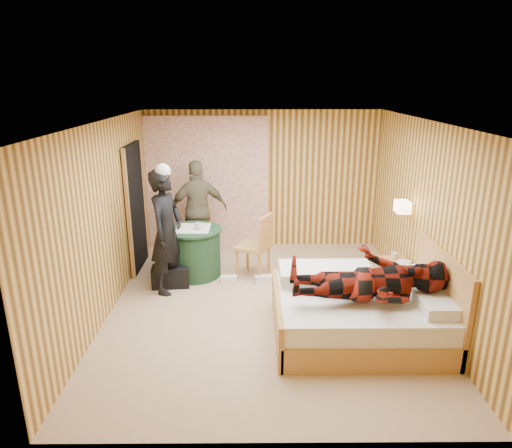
{
  "coord_description": "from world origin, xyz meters",
  "views": [
    {
      "loc": [
        -0.17,
        -5.68,
        2.99
      ],
      "look_at": [
        -0.13,
        0.45,
        1.05
      ],
      "focal_mm": 32.0,
      "sensor_mm": 36.0,
      "label": 1
    }
  ],
  "objects_px": {
    "wall_lamp": "(403,207)",
    "chair_far": "(199,229)",
    "bed": "(360,311)",
    "woman_standing": "(167,232)",
    "man_on_bed": "(371,269)",
    "round_table": "(194,251)",
    "chair_near": "(259,242)",
    "duffel_bag": "(171,276)",
    "man_at_table": "(198,210)",
    "nightstand": "(395,278)"
  },
  "relations": [
    {
      "from": "wall_lamp",
      "to": "chair_far",
      "type": "height_order",
      "value": "wall_lamp"
    },
    {
      "from": "bed",
      "to": "woman_standing",
      "type": "relative_size",
      "value": 1.1
    },
    {
      "from": "bed",
      "to": "woman_standing",
      "type": "height_order",
      "value": "woman_standing"
    },
    {
      "from": "wall_lamp",
      "to": "man_on_bed",
      "type": "bearing_deg",
      "value": -118.6
    },
    {
      "from": "man_on_bed",
      "to": "wall_lamp",
      "type": "bearing_deg",
      "value": 61.4
    },
    {
      "from": "round_table",
      "to": "chair_near",
      "type": "distance_m",
      "value": 1.04
    },
    {
      "from": "duffel_bag",
      "to": "man_at_table",
      "type": "height_order",
      "value": "man_at_table"
    },
    {
      "from": "wall_lamp",
      "to": "duffel_bag",
      "type": "height_order",
      "value": "wall_lamp"
    },
    {
      "from": "woman_standing",
      "to": "bed",
      "type": "bearing_deg",
      "value": -99.37
    },
    {
      "from": "round_table",
      "to": "man_on_bed",
      "type": "distance_m",
      "value": 3.1
    },
    {
      "from": "wall_lamp",
      "to": "bed",
      "type": "bearing_deg",
      "value": -123.85
    },
    {
      "from": "round_table",
      "to": "duffel_bag",
      "type": "bearing_deg",
      "value": -126.83
    },
    {
      "from": "man_at_table",
      "to": "duffel_bag",
      "type": "bearing_deg",
      "value": 57.55
    },
    {
      "from": "chair_near",
      "to": "duffel_bag",
      "type": "bearing_deg",
      "value": -51.84
    },
    {
      "from": "chair_far",
      "to": "round_table",
      "type": "bearing_deg",
      "value": -90.7
    },
    {
      "from": "nightstand",
      "to": "man_on_bed",
      "type": "bearing_deg",
      "value": -119.09
    },
    {
      "from": "wall_lamp",
      "to": "chair_near",
      "type": "bearing_deg",
      "value": 165.37
    },
    {
      "from": "duffel_bag",
      "to": "man_on_bed",
      "type": "distance_m",
      "value": 3.15
    },
    {
      "from": "bed",
      "to": "duffel_bag",
      "type": "height_order",
      "value": "bed"
    },
    {
      "from": "round_table",
      "to": "man_on_bed",
      "type": "xyz_separation_m",
      "value": [
        2.26,
        -2.04,
        0.57
      ]
    },
    {
      "from": "wall_lamp",
      "to": "man_at_table",
      "type": "height_order",
      "value": "man_at_table"
    },
    {
      "from": "wall_lamp",
      "to": "nightstand",
      "type": "height_order",
      "value": "wall_lamp"
    },
    {
      "from": "duffel_bag",
      "to": "wall_lamp",
      "type": "bearing_deg",
      "value": -9.46
    },
    {
      "from": "nightstand",
      "to": "woman_standing",
      "type": "height_order",
      "value": "woman_standing"
    },
    {
      "from": "nightstand",
      "to": "duffel_bag",
      "type": "xyz_separation_m",
      "value": [
        -3.3,
        0.31,
        -0.11
      ]
    },
    {
      "from": "chair_far",
      "to": "man_at_table",
      "type": "xyz_separation_m",
      "value": [
        0.0,
        0.04,
        0.32
      ]
    },
    {
      "from": "chair_far",
      "to": "chair_near",
      "type": "bearing_deg",
      "value": -39.0
    },
    {
      "from": "bed",
      "to": "woman_standing",
      "type": "xyz_separation_m",
      "value": [
        -2.54,
        1.27,
        0.6
      ]
    },
    {
      "from": "round_table",
      "to": "chair_far",
      "type": "height_order",
      "value": "chair_far"
    },
    {
      "from": "wall_lamp",
      "to": "man_on_bed",
      "type": "distance_m",
      "value": 1.65
    },
    {
      "from": "nightstand",
      "to": "woman_standing",
      "type": "relative_size",
      "value": 0.29
    },
    {
      "from": "chair_far",
      "to": "man_at_table",
      "type": "height_order",
      "value": "man_at_table"
    },
    {
      "from": "bed",
      "to": "woman_standing",
      "type": "bearing_deg",
      "value": 153.48
    },
    {
      "from": "bed",
      "to": "chair_near",
      "type": "distance_m",
      "value": 2.12
    },
    {
      "from": "man_on_bed",
      "to": "bed",
      "type": "bearing_deg",
      "value": 96.32
    },
    {
      "from": "chair_near",
      "to": "man_at_table",
      "type": "bearing_deg",
      "value": -104.88
    },
    {
      "from": "wall_lamp",
      "to": "man_on_bed",
      "type": "xyz_separation_m",
      "value": [
        -0.77,
        -1.42,
        -0.33
      ]
    },
    {
      "from": "nightstand",
      "to": "chair_far",
      "type": "bearing_deg",
      "value": 154.35
    },
    {
      "from": "wall_lamp",
      "to": "nightstand",
      "type": "distance_m",
      "value": 1.04
    },
    {
      "from": "nightstand",
      "to": "man_at_table",
      "type": "bearing_deg",
      "value": 153.69
    },
    {
      "from": "woman_standing",
      "to": "round_table",
      "type": "bearing_deg",
      "value": -12.08
    },
    {
      "from": "wall_lamp",
      "to": "chair_far",
      "type": "xyz_separation_m",
      "value": [
        -3.03,
        1.33,
        -0.76
      ]
    },
    {
      "from": "chair_near",
      "to": "wall_lamp",
      "type": "bearing_deg",
      "value": 100.18
    },
    {
      "from": "duffel_bag",
      "to": "man_at_table",
      "type": "relative_size",
      "value": 0.32
    },
    {
      "from": "wall_lamp",
      "to": "man_at_table",
      "type": "bearing_deg",
      "value": 155.65
    },
    {
      "from": "wall_lamp",
      "to": "chair_near",
      "type": "relative_size",
      "value": 0.25
    },
    {
      "from": "chair_near",
      "to": "man_at_table",
      "type": "distance_m",
      "value": 1.35
    },
    {
      "from": "chair_near",
      "to": "chair_far",
      "type": "bearing_deg",
      "value": -103.41
    },
    {
      "from": "round_table",
      "to": "woman_standing",
      "type": "xyz_separation_m",
      "value": [
        -0.31,
        -0.55,
        0.51
      ]
    },
    {
      "from": "man_at_table",
      "to": "woman_standing",
      "type": "bearing_deg",
      "value": 59.25
    }
  ]
}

